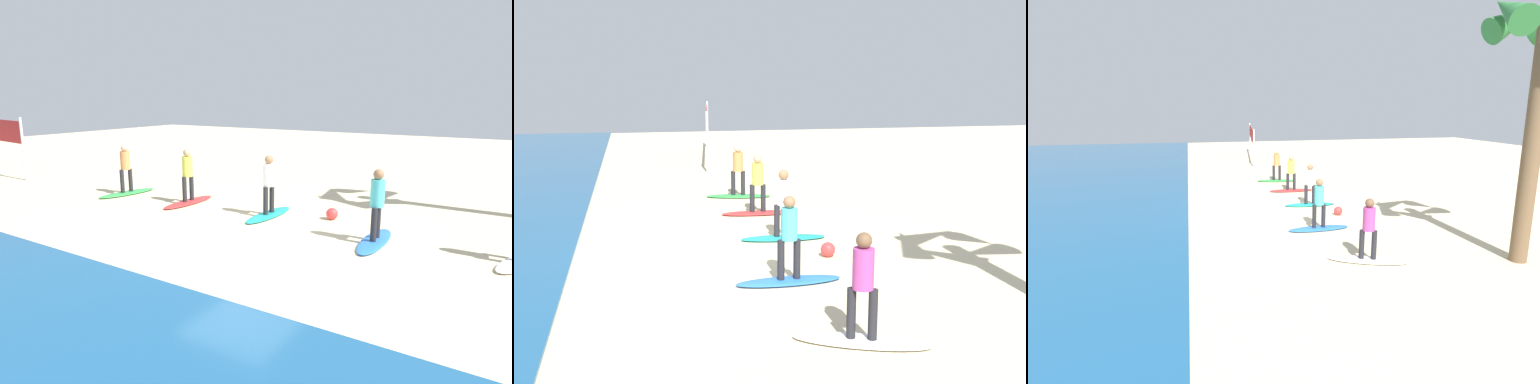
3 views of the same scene
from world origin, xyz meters
The scene contains 10 objects.
ground_plane centered at (0.00, 0.00, 0.00)m, with size 60.00×60.00×0.00m, color beige.
surfboard_blue centered at (-2.85, -1.24, 0.04)m, with size 2.10×0.56×0.09m, color blue.
surfer_blue centered at (-2.85, -1.24, 1.04)m, with size 0.32×0.46×1.64m.
surfboard_teal centered at (0.38, -1.89, 0.04)m, with size 2.10×0.56×0.09m, color teal.
surfer_teal centered at (0.38, -1.89, 1.04)m, with size 0.32×0.46×1.64m.
surfboard_red centered at (3.27, -1.83, 0.04)m, with size 2.10×0.56×0.09m, color red.
surfer_red centered at (3.27, -1.83, 1.04)m, with size 0.32×0.46×1.64m.
surfboard_green centered at (5.93, -1.70, 0.04)m, with size 2.10×0.56×0.09m, color green.
surfer_green centered at (5.93, -1.70, 1.04)m, with size 0.32×0.45×1.64m.
beach_ball centered at (-1.27, -2.52, 0.16)m, with size 0.33×0.33×0.33m, color #E53838.
Camera 1 is at (-5.54, 8.25, 3.33)m, focal length 30.26 mm.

